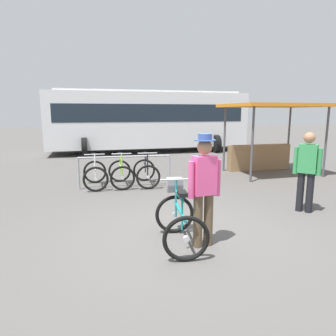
% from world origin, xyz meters
% --- Properties ---
extents(ground_plane, '(80.00, 80.00, 0.00)m').
position_xyz_m(ground_plane, '(0.00, 0.00, 0.00)').
color(ground_plane, '#514F4C').
extents(bike_rack_rail, '(2.51, 0.21, 0.88)m').
position_xyz_m(bike_rack_rail, '(-0.64, 3.56, 0.64)').
color(bike_rack_rail, '#99999E').
rests_on(bike_rack_rail, ground).
extents(racked_bike_white, '(0.67, 1.11, 0.97)m').
position_xyz_m(racked_bike_white, '(-1.43, 3.78, 0.37)').
color(racked_bike_white, black).
rests_on(racked_bike_white, ground).
extents(racked_bike_lime, '(0.68, 1.13, 0.98)m').
position_xyz_m(racked_bike_lime, '(-0.73, 3.74, 0.37)').
color(racked_bike_lime, black).
rests_on(racked_bike_lime, ground).
extents(racked_bike_black, '(0.73, 1.13, 0.97)m').
position_xyz_m(racked_bike_black, '(-0.03, 3.70, 0.37)').
color(racked_bike_black, black).
rests_on(racked_bike_black, ground).
extents(featured_bicycle, '(0.78, 1.22, 0.97)m').
position_xyz_m(featured_bicycle, '(-0.23, -0.27, 0.45)').
color(featured_bicycle, black).
rests_on(featured_bicycle, ground).
extents(person_with_featured_bike, '(0.53, 0.32, 1.72)m').
position_xyz_m(person_with_featured_bike, '(0.11, -0.45, 0.95)').
color(person_with_featured_bike, brown).
rests_on(person_with_featured_bike, ground).
extents(pedestrian_with_backpack, '(0.47, 0.47, 1.64)m').
position_xyz_m(pedestrian_with_backpack, '(2.74, 0.59, 0.94)').
color(pedestrian_with_backpack, black).
rests_on(pedestrian_with_backpack, ground).
extents(bus_distant, '(10.03, 3.48, 3.08)m').
position_xyz_m(bus_distant, '(1.42, 11.02, 1.74)').
color(bus_distant, silver).
rests_on(bus_distant, ground).
extents(market_stall, '(3.16, 2.38, 2.30)m').
position_xyz_m(market_stall, '(4.30, 4.58, 1.39)').
color(market_stall, '#4C4C51').
rests_on(market_stall, ground).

